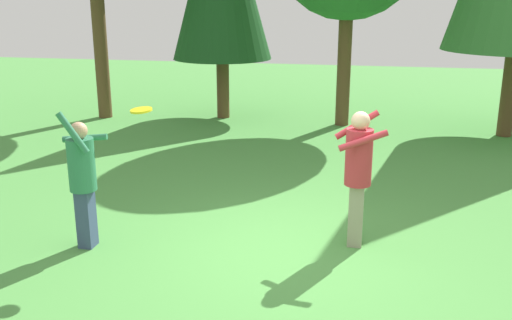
# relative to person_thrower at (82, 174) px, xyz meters

# --- Properties ---
(ground_plane) EXTENTS (40.00, 40.00, 0.00)m
(ground_plane) POSITION_rel_person_thrower_xyz_m (2.61, 0.29, -0.99)
(ground_plane) COLOR #4C9342
(person_thrower) EXTENTS (0.58, 0.54, 1.83)m
(person_thrower) POSITION_rel_person_thrower_xyz_m (0.00, 0.00, 0.00)
(person_thrower) COLOR #38476B
(person_thrower) RESTS_ON ground_plane
(person_catcher) EXTENTS (0.68, 0.60, 1.78)m
(person_catcher) POSITION_rel_person_thrower_xyz_m (3.40, 0.73, 0.08)
(person_catcher) COLOR gray
(person_catcher) RESTS_ON ground_plane
(frisbee) EXTENTS (0.38, 0.38, 0.05)m
(frisbee) POSITION_rel_person_thrower_xyz_m (0.79, 0.11, 0.82)
(frisbee) COLOR yellow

